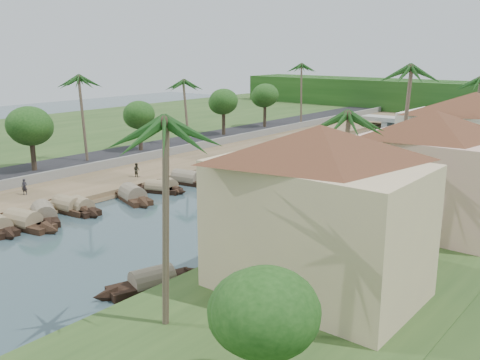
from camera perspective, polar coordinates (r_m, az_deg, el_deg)
The scene contains 42 objects.
ground at distance 47.31m, azimuth -10.94°, elevation -5.67°, with size 220.00×220.00×0.00m, color #34494F.
left_bank at distance 71.56m, azimuth -7.07°, elevation 1.50°, with size 10.00×180.00×0.80m, color brown.
right_bank at distance 52.99m, azimuth 20.37°, elevation -3.48°, with size 16.00×180.00×1.20m, color #27431B.
road at distance 77.73m, azimuth -11.45°, elevation 2.54°, with size 8.00×180.00×1.40m, color black.
retaining_wall at distance 74.39m, azimuth -9.35°, elevation 2.64°, with size 0.40×180.00×1.10m, color slate.
far_left_fill at distance 99.34m, azimuth -21.32°, elevation 4.29°, with size 45.00×220.00×1.35m, color #27431B.
treeline at distance 133.46m, azimuth 24.07°, elevation 7.71°, with size 120.00×14.00×8.00m.
bridge at distance 107.06m, azimuth 19.94°, elevation 5.61°, with size 28.00×4.00×2.40m.
building_near at distance 31.97m, azimuth 8.25°, elevation -3.08°, with size 14.85×14.85×10.20m.
building_mid at distance 45.80m, azimuth 19.67°, elevation 1.10°, with size 14.11×14.11×9.70m.
building_far at distance 59.22m, azimuth 23.37°, elevation 3.77°, with size 15.59×15.59×10.20m.
sampan_2 at distance 51.85m, azimuth -22.15°, elevation -4.23°, with size 9.30×3.43×2.38m.
sampan_3 at distance 53.43m, azimuth -20.18°, elevation -3.53°, with size 8.82×5.22×2.36m.
sampan_4 at distance 55.29m, azimuth -17.94°, elevation -2.78°, with size 7.96×2.54×2.23m.
sampan_5 at distance 54.66m, azimuth -16.60°, elevation -2.87°, with size 6.89×2.46×2.17m.
sampan_6 at distance 57.54m, azimuth -11.38°, elevation -1.71°, with size 8.58×4.48×2.47m.
sampan_7 at distance 60.23m, azimuth -8.78°, elevation -0.91°, with size 7.20×3.83×1.94m.
sampan_8 at distance 61.07m, azimuth -7.67°, elevation -0.67°, with size 6.37×3.54×1.97m.
sampan_9 at distance 63.68m, azimuth -5.73°, elevation 0.00°, with size 9.77×3.35×2.40m.
sampan_10 at distance 68.89m, azimuth -1.19°, elevation 1.13°, with size 7.79×4.69×2.16m.
sampan_11 at distance 70.24m, azimuth 0.50°, elevation 1.39°, with size 8.49×2.17×2.41m.
sampan_12 at distance 69.19m, azimuth -0.30°, elevation 1.18°, with size 7.84×4.05×1.91m.
sampan_13 at distance 73.18m, azimuth 1.33°, elevation 1.89°, with size 8.49×2.34×2.29m.
sampan_14 at distance 36.84m, azimuth -9.32°, elevation -10.72°, with size 4.07×8.43×2.05m.
sampan_15 at distance 46.30m, azimuth 3.36°, elevation -5.34°, with size 1.54×6.46×1.79m.
sampan_16 at distance 62.16m, azimuth 14.25°, elevation -0.72°, with size 3.89×7.33×1.84m.
canoe_1 at distance 51.91m, azimuth -23.17°, elevation -4.68°, with size 4.66×1.83×0.75m.
canoe_2 at distance 71.44m, azimuth -1.61°, elevation 1.33°, with size 6.30×2.04×0.91m.
palm_0 at distance 26.63m, azimuth -8.54°, elevation 5.73°, with size 3.20×3.20×12.56m.
palm_1 at distance 39.53m, azimuth 10.89°, elevation 6.64°, with size 3.20×3.20×11.40m.
palm_2 at distance 52.29m, azimuth 17.42°, elevation 11.06°, with size 3.20×3.20×14.32m.
palm_3 at distance 70.03m, azimuth 23.97°, elevation 9.61°, with size 3.20×3.20×12.46m.
palm_5 at distance 71.19m, azimuth -16.60°, elevation 10.28°, with size 3.20×3.20×12.26m.
palm_6 at distance 80.56m, azimuth -5.72°, elevation 10.29°, with size 3.20×3.20×11.03m.
palm_8 at distance 102.54m, azimuth 6.67°, elevation 11.96°, with size 3.20×3.20×12.76m.
tree_2 at distance 67.76m, azimuth -21.44°, elevation 5.30°, with size 5.27×5.27×7.47m.
tree_3 at distance 77.27m, azimuth -10.68°, elevation 6.75°, with size 4.40×4.40×6.84m.
tree_4 at distance 90.04m, azimuth -1.78°, elevation 8.28°, with size 4.77×4.77×7.49m.
tree_5 at distance 99.12m, azimuth 2.68°, elevation 8.92°, with size 4.81×4.81×7.74m.
tree_7 at distance 22.01m, azimuth 2.59°, elevation -14.11°, with size 4.32×4.32×5.96m.
person_near at distance 59.76m, azimuth -22.01°, elevation -0.68°, with size 0.61×0.40×1.68m, color black.
person_far at distance 64.32m, azimuth -10.96°, elevation 1.06°, with size 0.80×0.62×1.65m, color #2C2A1F.
Camera 1 is at (34.45, -28.41, 15.65)m, focal length 40.00 mm.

